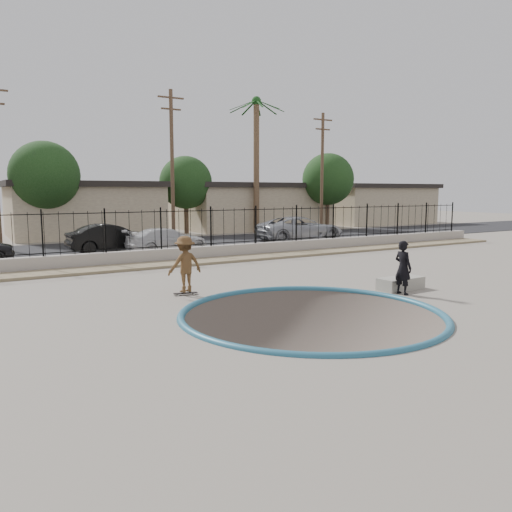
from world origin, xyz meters
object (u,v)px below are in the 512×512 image
Objects in this scene: car_b at (112,238)px; concrete_ledge at (401,283)px; skater at (185,267)px; skateboard at (186,293)px; videographer at (403,268)px; car_d at (300,229)px; car_c at (167,240)px.

concrete_ledge is at bearing -161.81° from car_b.
skater is 2.29× the size of skateboard.
videographer is 0.30× the size of car_d.
car_c is (3.35, 10.40, 0.62)m from skateboard.
skateboard is 0.45× the size of videographer.
car_d reaches higher than skateboard.
skater is 10.93m from car_c.
skateboard is at bearing 136.93° from car_d.
car_b is at bearing 53.88° from car_c.
videographer is at bearing -172.81° from car_c.
concrete_ledge is at bearing -12.19° from skateboard.
skater reaches higher than car_d.
videographer reaches higher than car_b.
skater is at bearing -78.71° from skateboard.
videographer is at bearing -133.39° from concrete_ledge.
car_b is 2.95m from car_c.
skater is 0.39× the size of car_b.
skater is 6.80m from videographer.
skater reaches higher than car_b.
car_b is (0.87, 12.00, -0.10)m from skater.
car_b is 11.93m from car_d.
car_d is at bearing -85.61° from car_c.
videographer is at bearing 159.95° from car_d.
car_b is 0.79× the size of car_d.
concrete_ledge is 0.36× the size of car_b.
skateboard is at bearing 58.48° from videographer.
car_c is at bearing 8.91° from videographer.
concrete_ledge is at bearing 160.91° from car_d.
videographer is 1.06× the size of concrete_ledge.
skater is 1.09× the size of concrete_ledge.
car_b is at bearing 110.67° from concrete_ledge.
skateboard is at bearing 156.52° from concrete_ledge.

